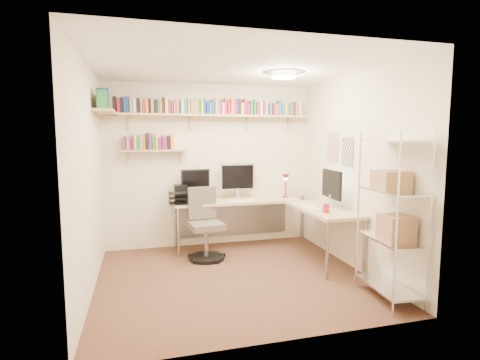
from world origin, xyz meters
name	(u,v)px	position (x,y,z in m)	size (l,w,h in m)	color
ground	(234,277)	(0.00, 0.00, 0.00)	(3.20, 3.20, 0.00)	#4B3320
room_shell	(234,150)	(0.00, 0.00, 1.55)	(3.24, 3.04, 2.52)	beige
wall_shelves	(183,114)	(-0.43, 1.30, 2.03)	(3.12, 1.09, 0.80)	#D8B47A
corner_desk	(250,202)	(0.49, 0.97, 0.74)	(2.29, 1.94, 1.29)	beige
office_chair	(205,229)	(-0.21, 0.81, 0.42)	(0.52, 0.53, 0.99)	black
wire_rack	(393,209)	(1.42, -1.04, 0.96)	(0.44, 0.79, 1.75)	silver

